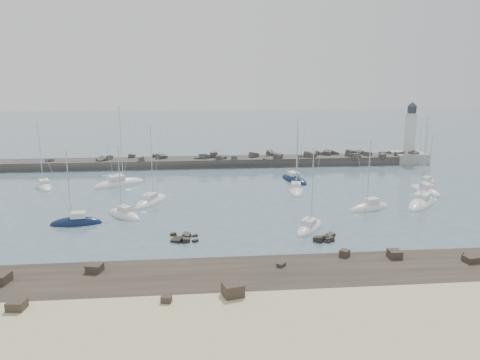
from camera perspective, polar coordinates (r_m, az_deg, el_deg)
name	(u,v)px	position (r m, az deg, el deg)	size (l,w,h in m)	color
ground	(212,217)	(67.82, -3.46, -4.52)	(400.00, 400.00, 0.00)	slate
sand_strip	(227,340)	(38.54, -1.60, -18.91)	(140.00, 14.00, 1.00)	beige
rock_shelf	(217,284)	(47.32, -2.81, -12.49)	(140.00, 12.16, 2.03)	#2A231D
rock_cluster_near	(183,239)	(59.24, -6.98, -7.17)	(3.69, 3.64, 1.33)	black
rock_cluster_far	(325,239)	(59.59, 10.35, -7.12)	(3.49, 3.26, 1.21)	black
breakwater	(175,165)	(104.70, -7.91, 1.79)	(115.00, 7.11, 4.81)	#322F2C
lighthouse	(409,149)	(115.11, 19.88, 3.57)	(7.00, 7.00, 14.60)	gray
sailboat_1	(44,187)	(92.14, -22.77, -0.74)	(5.62, 8.29, 12.62)	white
sailboat_2	(76,223)	(68.33, -19.34, -4.98)	(7.08, 2.70, 11.27)	#0E1C3C
sailboat_3	(151,202)	(76.16, -10.78, -2.66)	(6.15, 8.77, 13.42)	white
sailboat_4	(119,184)	(89.56, -14.52, -0.50)	(10.04, 8.02, 15.70)	white
sailboat_5	(124,215)	(69.95, -13.95, -4.22)	(6.40, 6.47, 11.25)	white
sailboat_6	(296,191)	(82.27, 6.84, -1.35)	(3.80, 8.25, 12.62)	white
sailboat_7	(309,228)	(63.27, 8.46, -5.82)	(6.01, 7.44, 11.75)	white
sailboat_8	(294,180)	(90.67, 6.62, 0.00)	(5.00, 8.79, 13.32)	#0E1C3C
sailboat_9	(370,208)	(74.16, 15.53, -3.33)	(7.55, 4.63, 11.69)	white
sailboat_10	(425,191)	(87.86, 21.61, -1.27)	(3.65, 8.17, 12.53)	white
sailboat_11	(421,204)	(79.24, 21.20, -2.71)	(8.63, 9.42, 15.37)	white
sailboat_12	(427,184)	(93.85, 21.84, -0.41)	(5.94, 5.60, 10.17)	white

